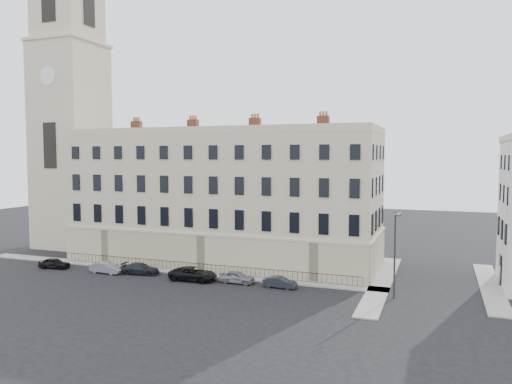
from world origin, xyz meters
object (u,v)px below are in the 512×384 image
at_px(car_a, 54,263).
at_px(streetlamp, 395,251).
at_px(car_d, 193,274).
at_px(car_f, 280,282).
at_px(car_b, 107,267).
at_px(car_c, 141,269).
at_px(car_e, 237,277).

relative_size(car_a, streetlamp, 0.45).
height_order(car_d, streetlamp, streetlamp).
bearing_deg(car_d, car_f, -89.42).
xyz_separation_m(car_a, car_f, (26.30, 0.89, -0.05)).
height_order(car_a, car_f, car_a).
bearing_deg(car_a, car_b, -98.42).
relative_size(car_b, streetlamp, 0.48).
height_order(car_a, streetlamp, streetlamp).
bearing_deg(car_b, car_d, -84.98).
distance_m(car_a, car_b, 6.93).
xyz_separation_m(car_a, car_c, (10.63, 1.03, -0.00)).
bearing_deg(car_f, car_d, 94.26).
bearing_deg(car_d, car_b, 90.29).
relative_size(car_c, streetlamp, 0.53).
distance_m(car_b, car_d, 10.27).
xyz_separation_m(car_c, car_e, (11.12, 0.06, 0.02)).
bearing_deg(streetlamp, car_e, -163.80).
bearing_deg(car_a, car_d, -97.94).
bearing_deg(car_d, streetlamp, -90.54).
relative_size(car_e, car_f, 1.09).
relative_size(car_b, car_c, 0.92).
relative_size(car_a, car_b, 0.93).
bearing_deg(car_a, streetlamp, -98.21).
distance_m(car_c, streetlamp, 26.50).
distance_m(car_b, car_c, 3.80).
relative_size(car_c, car_e, 1.14).
relative_size(car_d, car_e, 1.38).
distance_m(car_a, car_e, 21.78).
bearing_deg(car_c, streetlamp, -98.16).
relative_size(car_b, car_f, 1.14).
bearing_deg(car_c, car_e, -97.65).
distance_m(car_d, car_e, 4.60).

